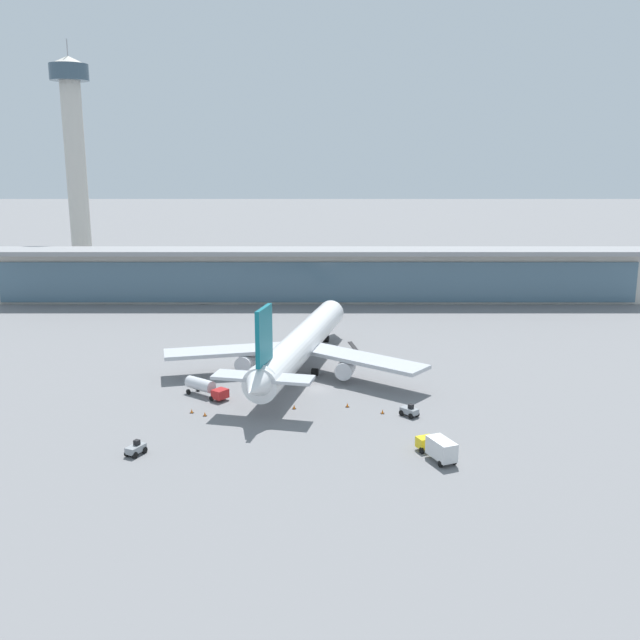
{
  "coord_description": "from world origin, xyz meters",
  "views": [
    {
      "loc": [
        0.62,
        -119.32,
        39.69
      ],
      "look_at": [
        0.0,
        19.48,
        7.95
      ],
      "focal_mm": 39.74,
      "sensor_mm": 36.0,
      "label": 1
    }
  ],
  "objects_px": {
    "service_truck_near_nose_red": "(208,386)",
    "safety_cone_delta": "(385,412)",
    "service_truck_under_wing_grey": "(139,448)",
    "service_truck_on_taxiway_yellow": "(363,355)",
    "safety_cone_bravo": "(297,407)",
    "service_truck_by_tail_grey": "(412,411)",
    "safety_cone_echo": "(195,411)",
    "control_tower": "(79,153)",
    "safety_cone_alpha": "(350,405)",
    "safety_cone_charlie": "(208,414)",
    "service_truck_mid_apron_yellow": "(441,448)",
    "airliner_on_stand": "(303,344)"
  },
  "relations": [
    {
      "from": "service_truck_on_taxiway_yellow",
      "to": "safety_cone_charlie",
      "type": "relative_size",
      "value": 9.55
    },
    {
      "from": "service_truck_near_nose_red",
      "to": "service_truck_on_taxiway_yellow",
      "type": "relative_size",
      "value": 1.22
    },
    {
      "from": "safety_cone_bravo",
      "to": "safety_cone_charlie",
      "type": "height_order",
      "value": "same"
    },
    {
      "from": "service_truck_under_wing_grey",
      "to": "safety_cone_bravo",
      "type": "distance_m",
      "value": 27.87
    },
    {
      "from": "service_truck_mid_apron_yellow",
      "to": "safety_cone_charlie",
      "type": "height_order",
      "value": "service_truck_mid_apron_yellow"
    },
    {
      "from": "service_truck_under_wing_grey",
      "to": "safety_cone_charlie",
      "type": "relative_size",
      "value": 4.75
    },
    {
      "from": "safety_cone_bravo",
      "to": "safety_cone_delta",
      "type": "relative_size",
      "value": 1.0
    },
    {
      "from": "service_truck_on_taxiway_yellow",
      "to": "safety_cone_charlie",
      "type": "distance_m",
      "value": 41.86
    },
    {
      "from": "safety_cone_charlie",
      "to": "safety_cone_delta",
      "type": "relative_size",
      "value": 1.0
    },
    {
      "from": "safety_cone_alpha",
      "to": "service_truck_under_wing_grey",
      "type": "bearing_deg",
      "value": -147.32
    },
    {
      "from": "service_truck_by_tail_grey",
      "to": "safety_cone_alpha",
      "type": "height_order",
      "value": "service_truck_by_tail_grey"
    },
    {
      "from": "service_truck_near_nose_red",
      "to": "service_truck_by_tail_grey",
      "type": "height_order",
      "value": "service_truck_near_nose_red"
    },
    {
      "from": "service_truck_near_nose_red",
      "to": "service_truck_under_wing_grey",
      "type": "xyz_separation_m",
      "value": [
        -5.56,
        -24.57,
        -0.83
      ]
    },
    {
      "from": "service_truck_near_nose_red",
      "to": "safety_cone_delta",
      "type": "height_order",
      "value": "service_truck_near_nose_red"
    },
    {
      "from": "service_truck_by_tail_grey",
      "to": "safety_cone_delta",
      "type": "bearing_deg",
      "value": 164.07
    },
    {
      "from": "service_truck_mid_apron_yellow",
      "to": "safety_cone_echo",
      "type": "relative_size",
      "value": 10.89
    },
    {
      "from": "service_truck_on_taxiway_yellow",
      "to": "safety_cone_echo",
      "type": "bearing_deg",
      "value": -132.38
    },
    {
      "from": "service_truck_by_tail_grey",
      "to": "control_tower",
      "type": "relative_size",
      "value": 0.04
    },
    {
      "from": "safety_cone_charlie",
      "to": "airliner_on_stand",
      "type": "bearing_deg",
      "value": 58.5
    },
    {
      "from": "service_truck_mid_apron_yellow",
      "to": "safety_cone_delta",
      "type": "height_order",
      "value": "service_truck_mid_apron_yellow"
    },
    {
      "from": "service_truck_near_nose_red",
      "to": "service_truck_by_tail_grey",
      "type": "relative_size",
      "value": 2.51
    },
    {
      "from": "safety_cone_delta",
      "to": "service_truck_on_taxiway_yellow",
      "type": "bearing_deg",
      "value": 93.53
    },
    {
      "from": "control_tower",
      "to": "service_truck_near_nose_red",
      "type": "bearing_deg",
      "value": -63.41
    },
    {
      "from": "airliner_on_stand",
      "to": "service_truck_on_taxiway_yellow",
      "type": "xyz_separation_m",
      "value": [
        11.72,
        9.01,
        -4.64
      ]
    },
    {
      "from": "safety_cone_charlie",
      "to": "safety_cone_echo",
      "type": "xyz_separation_m",
      "value": [
        -2.33,
        1.37,
        0.0
      ]
    },
    {
      "from": "service_truck_by_tail_grey",
      "to": "safety_cone_echo",
      "type": "relative_size",
      "value": 4.66
    },
    {
      "from": "service_truck_under_wing_grey",
      "to": "service_truck_on_taxiway_yellow",
      "type": "xyz_separation_m",
      "value": [
        33.29,
        47.6,
        -0.07
      ]
    },
    {
      "from": "service_truck_near_nose_red",
      "to": "safety_cone_alpha",
      "type": "relative_size",
      "value": 11.68
    },
    {
      "from": "safety_cone_alpha",
      "to": "safety_cone_delta",
      "type": "distance_m",
      "value": 6.27
    },
    {
      "from": "control_tower",
      "to": "safety_cone_bravo",
      "type": "xyz_separation_m",
      "value": [
        74.24,
        -123.68,
        -40.96
      ]
    },
    {
      "from": "service_truck_mid_apron_yellow",
      "to": "service_truck_by_tail_grey",
      "type": "relative_size",
      "value": 2.34
    },
    {
      "from": "service_truck_under_wing_grey",
      "to": "service_truck_by_tail_grey",
      "type": "relative_size",
      "value": 1.02
    },
    {
      "from": "safety_cone_delta",
      "to": "safety_cone_echo",
      "type": "relative_size",
      "value": 1.0
    },
    {
      "from": "airliner_on_stand",
      "to": "service_truck_under_wing_grey",
      "type": "height_order",
      "value": "airliner_on_stand"
    },
    {
      "from": "service_truck_under_wing_grey",
      "to": "safety_cone_alpha",
      "type": "xyz_separation_m",
      "value": [
        29.74,
        19.08,
        -0.56
      ]
    },
    {
      "from": "airliner_on_stand",
      "to": "safety_cone_bravo",
      "type": "relative_size",
      "value": 91.99
    },
    {
      "from": "airliner_on_stand",
      "to": "safety_cone_bravo",
      "type": "bearing_deg",
      "value": -91.39
    },
    {
      "from": "safety_cone_bravo",
      "to": "safety_cone_echo",
      "type": "xyz_separation_m",
      "value": [
        -16.32,
        -1.9,
        0.0
      ]
    },
    {
      "from": "safety_cone_bravo",
      "to": "safety_cone_charlie",
      "type": "xyz_separation_m",
      "value": [
        -13.99,
        -3.27,
        0.0
      ]
    },
    {
      "from": "service_truck_mid_apron_yellow",
      "to": "safety_cone_echo",
      "type": "bearing_deg",
      "value": 153.92
    },
    {
      "from": "airliner_on_stand",
      "to": "service_truck_mid_apron_yellow",
      "type": "xyz_separation_m",
      "value": [
        19.64,
        -40.1,
        -3.76
      ]
    },
    {
      "from": "service_truck_near_nose_red",
      "to": "service_truck_under_wing_grey",
      "type": "height_order",
      "value": "service_truck_near_nose_red"
    },
    {
      "from": "safety_cone_bravo",
      "to": "safety_cone_delta",
      "type": "bearing_deg",
      "value": -8.74
    },
    {
      "from": "service_truck_under_wing_grey",
      "to": "safety_cone_alpha",
      "type": "bearing_deg",
      "value": 32.68
    },
    {
      "from": "safety_cone_bravo",
      "to": "safety_cone_charlie",
      "type": "distance_m",
      "value": 14.37
    },
    {
      "from": "service_truck_under_wing_grey",
      "to": "service_truck_on_taxiway_yellow",
      "type": "relative_size",
      "value": 0.5
    },
    {
      "from": "control_tower",
      "to": "safety_cone_alpha",
      "type": "height_order",
      "value": "control_tower"
    },
    {
      "from": "control_tower",
      "to": "safety_cone_delta",
      "type": "bearing_deg",
      "value": -54.92
    },
    {
      "from": "service_truck_by_tail_grey",
      "to": "safety_cone_echo",
      "type": "xyz_separation_m",
      "value": [
        -34.6,
        1.46,
        -0.56
      ]
    },
    {
      "from": "service_truck_under_wing_grey",
      "to": "safety_cone_bravo",
      "type": "bearing_deg",
      "value": 40.86
    }
  ]
}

